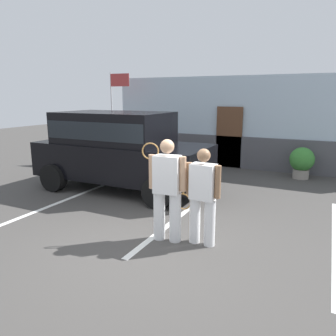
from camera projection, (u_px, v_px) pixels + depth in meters
ground_plane at (150, 243)px, 5.62m from camera, size 40.00×40.00×0.00m
parking_stripe_0 at (76, 196)px, 8.23m from camera, size 0.12×4.40×0.01m
parking_stripe_1 at (182, 214)px, 6.96m from camera, size 0.12×4.40×0.01m
parking_stripe_2 at (336, 240)px, 5.70m from camera, size 0.12×4.40×0.01m
house_frontage at (246, 125)px, 11.23m from camera, size 9.89×0.40×3.13m
parked_suv at (119, 147)px, 8.65m from camera, size 4.60×2.17×2.05m
tennis_player_man at (167, 189)px, 5.55m from camera, size 0.79×0.32×1.77m
tennis_player_woman at (202, 196)px, 5.42m from camera, size 0.87×0.27×1.64m
potted_plant_by_porch at (302, 161)px, 9.88m from camera, size 0.72×0.72×0.95m
flag_pole at (115, 101)px, 12.14m from camera, size 0.80×0.09×3.30m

